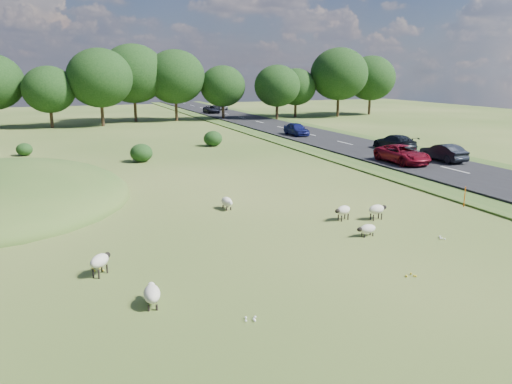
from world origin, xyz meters
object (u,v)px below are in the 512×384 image
at_px(marker_post, 465,197).
at_px(car_0, 402,154).
at_px(sheep_5, 367,229).
at_px(sheep_2, 100,261).
at_px(sheep_6, 227,202).
at_px(sheep_1, 152,293).
at_px(car_4, 212,109).
at_px(car_1, 443,152).
at_px(car_5, 220,106).
at_px(sheep_4, 377,209).
at_px(car_3, 395,142).
at_px(car_2, 296,129).
at_px(sheep_0, 343,210).
at_px(sheep_3, 73,209).

bearing_deg(marker_post, car_0, 68.07).
relative_size(sheep_5, car_0, 0.19).
relative_size(sheep_2, sheep_6, 0.95).
xyz_separation_m(sheep_1, sheep_6, (6.08, 10.46, -0.02)).
relative_size(sheep_2, car_0, 0.22).
height_order(marker_post, sheep_6, marker_post).
bearing_deg(car_0, car_4, 90.00).
distance_m(car_1, car_5, 62.17).
bearing_deg(sheep_4, car_3, 44.96).
bearing_deg(car_0, car_2, 90.00).
distance_m(sheep_5, car_0, 19.36).
distance_m(sheep_1, car_4, 76.38).
bearing_deg(sheep_1, car_1, -49.72).
xyz_separation_m(sheep_1, car_2, (23.72, 37.62, 0.53)).
xyz_separation_m(marker_post, sheep_0, (-7.88, 0.26, -0.05)).
relative_size(sheep_2, sheep_3, 0.87).
relative_size(marker_post, car_1, 0.27).
height_order(sheep_5, sheep_6, sheep_6).
xyz_separation_m(sheep_0, sheep_3, (-13.12, 5.15, 0.09)).
bearing_deg(car_0, car_5, 86.47).
bearing_deg(car_0, sheep_2, -149.92).
distance_m(car_1, car_4, 55.37).
bearing_deg(car_0, sheep_6, -157.29).
distance_m(car_0, car_4, 54.75).
height_order(car_2, car_5, car_5).
bearing_deg(sheep_3, car_4, -38.49).
relative_size(sheep_4, sheep_6, 0.95).
xyz_separation_m(sheep_3, car_4, (25.80, 61.26, 0.27)).
distance_m(sheep_5, car_3, 26.49).
bearing_deg(sheep_0, marker_post, 159.42).
xyz_separation_m(sheep_1, sheep_5, (10.73, 3.50, -0.08)).
distance_m(sheep_5, sheep_6, 8.37).
distance_m(sheep_4, car_5, 75.34).
relative_size(sheep_6, car_2, 0.28).
xyz_separation_m(sheep_3, car_5, (29.60, 68.19, 0.37)).
distance_m(sheep_1, sheep_2, 3.59).
bearing_deg(sheep_5, sheep_2, -1.60).
distance_m(sheep_4, car_2, 33.80).
distance_m(marker_post, sheep_5, 8.55).
bearing_deg(car_0, sheep_0, -137.39).
distance_m(sheep_6, car_4, 64.59).
bearing_deg(sheep_2, sheep_5, -51.36).
relative_size(sheep_6, car_5, 0.23).
height_order(car_0, car_2, car_2).
height_order(marker_post, sheep_5, marker_post).
height_order(marker_post, car_2, car_2).
height_order(sheep_2, sheep_6, sheep_2).
bearing_deg(car_2, car_3, -74.42).
xyz_separation_m(sheep_0, sheep_1, (-11.04, -6.19, -0.10)).
bearing_deg(sheep_1, car_5, -11.05).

